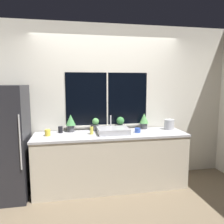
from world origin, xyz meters
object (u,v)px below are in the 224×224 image
Objects in this scene: refrigerator at (3,143)px; kettle at (169,124)px; potted_plant_far_right at (144,120)px; potted_plant_center_left at (96,124)px; mug_blue at (138,130)px; potted_plant_far_left at (71,122)px; potted_plant_center_right at (120,122)px; mug_black at (60,130)px; mug_yellow at (48,133)px; sink at (113,131)px; soap_bottle at (92,130)px.

refrigerator is 8.61× the size of kettle.
kettle is at bearing -17.86° from potted_plant_far_right.
mug_blue is at bearing -21.75° from potted_plant_center_left.
potted_plant_far_left is 0.85m from potted_plant_center_right.
mug_black reaches higher than mug_yellow.
sink is at bearing -157.36° from potted_plant_far_right.
mug_black is (-0.49, 0.20, -0.01)m from soap_bottle.
sink is 0.41m from mug_blue.
sink is 2.30× the size of potted_plant_center_left.
potted_plant_far_right is at bearing 7.32° from refrigerator.
potted_plant_center_right is at bearing 9.02° from refrigerator.
kettle is (0.42, -0.13, -0.06)m from potted_plant_far_right.
mug_blue is at bearing -168.06° from kettle.
kettle reaches higher than soap_bottle.
potted_plant_far_left reaches higher than potted_plant_far_right.
refrigerator reaches higher than potted_plant_center_left.
potted_plant_far_left is (-0.67, 0.25, 0.12)m from sink.
soap_bottle is at bearing 2.00° from refrigerator.
refrigerator reaches higher than potted_plant_center_right.
potted_plant_center_left is 1.12× the size of kettle.
potted_plant_center_right is 2.17× the size of mug_black.
sink is at bearing 178.47° from mug_blue.
soap_bottle reaches higher than mug_blue.
potted_plant_far_left is 1.05× the size of potted_plant_far_right.
potted_plant_far_right reaches higher than kettle.
potted_plant_far_left reaches higher than kettle.
potted_plant_far_right is 2.80× the size of mug_yellow.
mug_yellow is at bearing 178.44° from sink.
sink is 0.36m from potted_plant_center_left.
potted_plant_center_left is at bearing 180.00° from potted_plant_far_right.
refrigerator is 0.64m from mug_yellow.
potted_plant_center_left is 0.72m from mug_blue.
soap_bottle is (0.32, -0.24, -0.10)m from potted_plant_far_left.
potted_plant_far_left is 0.42m from potted_plant_center_left.
mug_yellow is at bearing 5.88° from refrigerator.
mug_yellow is (-0.77, -0.23, -0.06)m from potted_plant_center_left.
sink is 0.73m from potted_plant_far_left.
refrigerator is at bearing -176.66° from kettle.
potted_plant_far_right is (0.86, 0.00, 0.05)m from potted_plant_center_left.
potted_plant_center_left is 0.86m from potted_plant_far_right.
mug_black is at bearing -165.09° from potted_plant_far_left.
potted_plant_center_right is (0.18, 0.25, 0.08)m from sink.
potted_plant_far_left reaches higher than mug_yellow.
potted_plant_center_left is (1.40, 0.29, 0.17)m from refrigerator.
potted_plant_center_left reaches higher than soap_bottle.
kettle is (1.02, 0.12, 0.05)m from sink.
potted_plant_center_left is 0.80m from mug_yellow.
potted_plant_center_left is 1.29m from kettle.
refrigerator is 1.86m from potted_plant_center_right.
potted_plant_center_left is 0.59m from mug_black.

